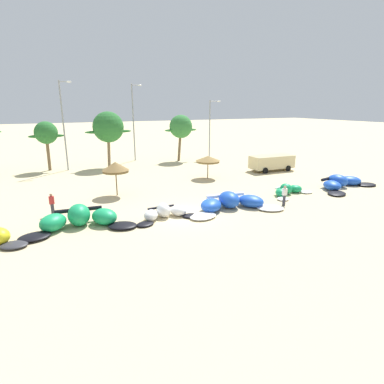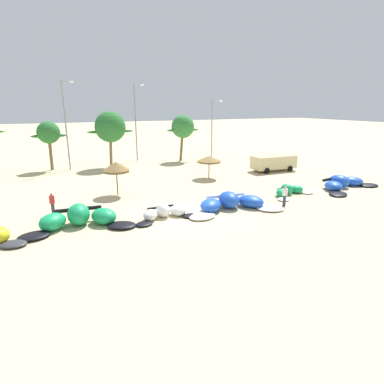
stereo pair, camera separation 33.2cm
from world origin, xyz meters
name	(u,v)px [view 1 (the left image)]	position (x,y,z in m)	size (l,w,h in m)	color
ground_plane	(184,214)	(0.00, 0.00, 0.00)	(260.00, 260.00, 0.00)	beige
kite_left	(79,219)	(-7.18, 0.64, 0.55)	(7.42, 3.71, 1.43)	black
kite_left_of_center	(165,213)	(-1.54, -0.11, 0.38)	(4.91, 2.36, 1.01)	black
kite_center	(231,203)	(3.78, -0.38, 0.48)	(7.93, 4.08, 1.25)	white
kite_right_of_center	(288,190)	(10.51, 0.88, 0.36)	(4.74, 2.79, 0.95)	white
kite_right	(341,183)	(16.85, 0.64, 0.46)	(7.60, 4.28, 1.20)	black
beach_umbrella_near_van	(115,167)	(-3.35, 7.09, 2.52)	(2.32, 2.32, 2.99)	brown
beach_umbrella_middle	(208,159)	(7.03, 9.63, 2.08)	(2.60, 2.60, 2.44)	brown
parked_van	(271,162)	(15.76, 9.90, 1.09)	(5.40, 2.46, 1.84)	beige
person_near_kites	(284,196)	(7.99, -1.46, 0.82)	(0.36, 0.24, 1.62)	#383842
person_by_umbrellas	(52,204)	(-8.68, 3.88, 0.82)	(0.36, 0.24, 1.62)	#383842
palm_left	(46,133)	(-8.36, 21.54, 4.44)	(3.98, 2.65, 5.85)	brown
palm_left_of_gap	(108,127)	(-1.30, 20.34, 5.01)	(5.69, 3.79, 6.95)	#7F6647
palm_center_left	(181,127)	(8.79, 21.10, 4.72)	(4.80, 3.20, 6.38)	brown
lamppost_west_center	(64,122)	(-6.30, 20.72, 5.72)	(1.45, 0.24, 10.42)	gray
lamppost_east_center	(134,119)	(2.97, 23.99, 5.73)	(1.49, 0.24, 10.44)	gray
lamppost_east	(211,126)	(14.10, 22.19, 4.71)	(1.83, 0.24, 8.36)	gray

